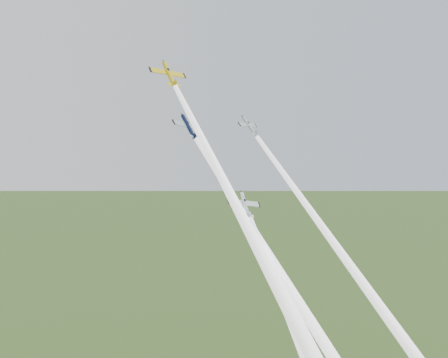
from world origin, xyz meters
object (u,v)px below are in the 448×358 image
Objects in this scene: plane_navy at (188,127)px; plane_silver_low at (245,205)px; plane_yellow at (169,74)px; plane_silver_right at (249,126)px.

plane_silver_low is at bearing -85.62° from plane_navy.
plane_yellow reaches higher than plane_navy.
plane_yellow reaches higher than plane_silver_right.
plane_navy is (5.51, 1.52, -10.18)m from plane_yellow.
plane_silver_right is (21.40, 1.05, -9.89)m from plane_yellow.
plane_silver_right is 0.92× the size of plane_silver_low.
plane_navy reaches higher than plane_silver_right.
plane_silver_right is at bearing 2.39° from plane_yellow.
plane_navy is at bearing 115.61° from plane_silver_low.
plane_yellow is 11.67m from plane_navy.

